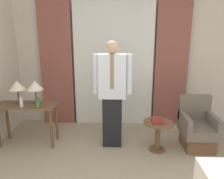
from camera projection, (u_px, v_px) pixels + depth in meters
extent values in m
cube|color=beige|center=(114.00, 60.00, 4.57)|extent=(10.00, 0.06, 2.70)
cube|color=white|center=(114.00, 64.00, 4.46)|extent=(1.61, 0.06, 2.58)
cube|color=brown|center=(57.00, 64.00, 4.49)|extent=(0.66, 0.06, 2.58)
cube|color=brown|center=(171.00, 64.00, 4.42)|extent=(0.66, 0.06, 2.58)
cube|color=brown|center=(26.00, 105.00, 3.72)|extent=(1.02, 0.45, 0.03)
cylinder|color=brown|center=(51.00, 129.00, 3.64)|extent=(0.05, 0.05, 0.69)
cylinder|color=brown|center=(8.00, 121.00, 3.99)|extent=(0.05, 0.05, 0.69)
cylinder|color=brown|center=(57.00, 121.00, 3.96)|extent=(0.05, 0.05, 0.69)
cylinder|color=#4C4238|center=(19.00, 102.00, 3.79)|extent=(0.12, 0.12, 0.04)
cylinder|color=#4C4238|center=(18.00, 95.00, 3.76)|extent=(0.02, 0.02, 0.20)
cone|color=beige|center=(17.00, 85.00, 3.71)|extent=(0.27, 0.27, 0.16)
cylinder|color=#4C4238|center=(37.00, 102.00, 3.78)|extent=(0.12, 0.12, 0.04)
cylinder|color=#4C4238|center=(36.00, 95.00, 3.75)|extent=(0.02, 0.02, 0.20)
cone|color=beige|center=(35.00, 85.00, 3.70)|extent=(0.27, 0.27, 0.16)
cylinder|color=#336638|center=(38.00, 103.00, 3.55)|extent=(0.07, 0.07, 0.15)
cylinder|color=#336638|center=(37.00, 98.00, 3.52)|extent=(0.03, 0.03, 0.04)
cylinder|color=silver|center=(21.00, 103.00, 3.57)|extent=(0.06, 0.06, 0.15)
cylinder|color=silver|center=(21.00, 97.00, 3.55)|extent=(0.02, 0.02, 0.04)
cube|color=black|center=(112.00, 122.00, 3.72)|extent=(0.32, 0.17, 0.86)
cube|color=silver|center=(112.00, 76.00, 3.52)|extent=(0.44, 0.20, 0.72)
cube|color=#847556|center=(112.00, 72.00, 3.40)|extent=(0.06, 0.01, 0.54)
cylinder|color=silver|center=(96.00, 74.00, 3.52)|extent=(0.10, 0.10, 0.65)
cylinder|color=silver|center=(129.00, 74.00, 3.51)|extent=(0.10, 0.10, 0.65)
sphere|color=tan|center=(112.00, 47.00, 3.41)|extent=(0.21, 0.21, 0.21)
cube|color=brown|center=(197.00, 141.00, 3.71)|extent=(0.46, 0.51, 0.25)
cube|color=#665B51|center=(198.00, 130.00, 3.66)|extent=(0.54, 0.60, 0.16)
cube|color=#665B51|center=(194.00, 107.00, 3.84)|extent=(0.54, 0.10, 0.45)
cube|color=#665B51|center=(185.00, 120.00, 3.63)|extent=(0.08, 0.60, 0.18)
cube|color=#665B51|center=(213.00, 120.00, 3.61)|extent=(0.08, 0.60, 0.18)
cylinder|color=brown|center=(157.00, 149.00, 3.66)|extent=(0.27, 0.27, 0.02)
cylinder|color=brown|center=(158.00, 137.00, 3.60)|extent=(0.08, 0.08, 0.48)
cylinder|color=brown|center=(158.00, 123.00, 3.53)|extent=(0.48, 0.48, 0.03)
cube|color=maroon|center=(158.00, 121.00, 3.52)|extent=(0.20, 0.21, 0.03)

